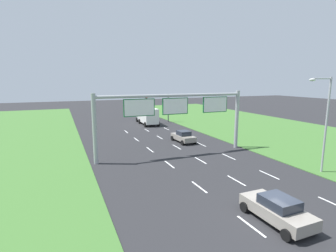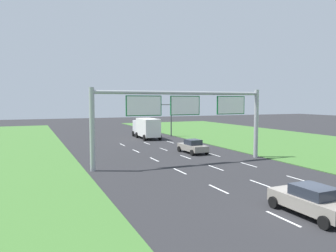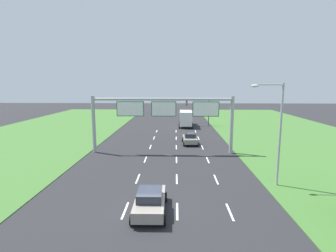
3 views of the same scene
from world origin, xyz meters
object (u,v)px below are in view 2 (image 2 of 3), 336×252
object	(u,v)px
sign_gantry	(185,111)
traffic_light_mast	(160,113)
car_near_red	(193,146)
box_truck	(146,127)
car_lead_silver	(312,200)

from	to	relation	value
sign_gantry	traffic_light_mast	bearing A→B (deg)	73.85
car_near_red	box_truck	distance (m)	15.82
sign_gantry	traffic_light_mast	xyz separation A→B (m)	(6.28, 21.70, -1.08)
box_truck	sign_gantry	bearing A→B (deg)	-97.82
car_lead_silver	box_truck	distance (m)	36.22
car_lead_silver	sign_gantry	bearing A→B (deg)	88.40
box_truck	sign_gantry	distance (m)	21.37
box_truck	traffic_light_mast	bearing A→B (deg)	19.68
car_lead_silver	sign_gantry	xyz separation A→B (m)	(0.21, 15.20, 4.16)
car_near_red	box_truck	xyz separation A→B (m)	(0.05, 15.79, 0.94)
box_truck	traffic_light_mast	distance (m)	3.60
car_near_red	box_truck	world-z (taller)	box_truck
sign_gantry	box_truck	bearing A→B (deg)	80.33
box_truck	traffic_light_mast	world-z (taller)	traffic_light_mast
box_truck	traffic_light_mast	xyz separation A→B (m)	(2.74, 0.88, 2.17)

